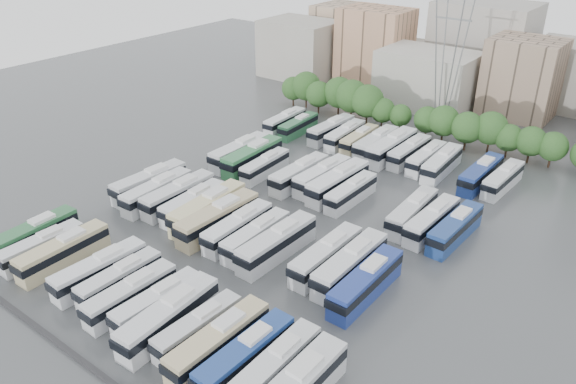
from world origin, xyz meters
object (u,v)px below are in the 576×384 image
Objects in this scene: bus_r0_s12 at (275,367)px; bus_r1_s7 at (256,236)px; bus_r2_s13 at (455,228)px; bus_r3_s6 at (376,143)px; bus_r1_s8 at (277,243)px; bus_r1_s12 at (366,283)px; bus_r2_s11 at (412,212)px; bus_r2_s3 at (265,166)px; bus_r3_s12 at (481,174)px; bus_r1_s0 at (149,182)px; bus_r2_s6 at (322,176)px; bus_r1_s4 at (208,208)px; bus_r1_s6 at (238,227)px; bus_r2_s12 at (432,220)px; bus_r1_s11 at (350,264)px; bus_r3_s13 at (503,179)px; bus_r3_s5 at (359,139)px; bus_r2_s7 at (338,182)px; bus_r0_s11 at (245,356)px; bus_r0_s0 at (34,234)px; bus_r0_s6 at (131,294)px; bus_r0_s8 at (169,317)px; bus_r3_s1 at (298,126)px; bus_r3_s3 at (331,130)px; bus_r1_s2 at (178,195)px; bus_r2_s5 at (299,174)px; bus_r0_s10 at (219,342)px; bus_r3_s10 at (442,163)px; bus_r3_s9 at (426,158)px; bus_r1_s3 at (193,203)px; bus_r1_s10 at (326,255)px; bus_r0_s7 at (158,302)px; bus_r1_s5 at (218,218)px; bus_r3_s0 at (285,121)px; bus_r2_s8 at (351,192)px; bus_r0_s2 at (63,252)px; bus_r2_s2 at (252,157)px; bus_r3_s7 at (391,147)px; bus_r3_s4 at (345,135)px; bus_r0_s9 at (198,327)px; bus_r2_s1 at (240,152)px; bus_r3_s8 at (409,152)px; electricity_pylon at (452,32)px.

bus_r1_s7 reaches higher than bus_r0_s12.
bus_r3_s6 is at bearing 142.36° from bus_r2_s13.
bus_r1_s8 is at bearing -130.88° from bus_r2_s13.
bus_r1_s12 reaches higher than bus_r2_s13.
bus_r2_s3 is at bearing 178.94° from bus_r2_s11.
bus_r1_s0 is at bearing -137.56° from bus_r3_s12.
bus_r1_s8 reaches higher than bus_r2_s13.
bus_r2_s6 is at bearing 45.25° from bus_r1_s0.
bus_r1_s4 is 1.09× the size of bus_r3_s12.
bus_r1_s6 is 0.92× the size of bus_r1_s8.
bus_r1_s4 is at bearing -145.68° from bus_r2_s12.
bus_r1_s11 is 1.13× the size of bus_r3_s13.
bus_r2_s7 is at bearing -71.23° from bus_r3_s5.
bus_r0_s11 is 1.00× the size of bus_r2_s12.
bus_r0_s0 reaches higher than bus_r0_s6.
bus_r1_s0 is 39.60m from bus_r1_s12.
bus_r0_s8 reaches higher than bus_r3_s1.
bus_r1_s11 reaches higher than bus_r3_s3.
bus_r2_s5 is (9.95, 16.69, -0.04)m from bus_r1_s2.
bus_r3_s10 is at bearing 91.58° from bus_r0_s10.
bus_r0_s8 is 1.15× the size of bus_r3_s9.
bus_r1_s0 is at bearing -179.57° from bus_r1_s11.
bus_r1_s3 is at bearing -129.10° from bus_r3_s12.
bus_r1_s10 is 1.10× the size of bus_r3_s9.
bus_r1_s4 is at bearing 121.55° from bus_r0_s7.
bus_r1_s5 is at bearing -92.36° from bus_r3_s5.
bus_r3_s0 is at bearing 122.08° from bus_r1_s7.
bus_r0_s0 is 62.88m from bus_r3_s10.
bus_r2_s8 is at bearing 0.74° from bus_r2_s5.
bus_r0_s2 is 0.94× the size of bus_r1_s8.
bus_r2_s2 is at bearing 98.74° from bus_r1_s3.
bus_r0_s6 is 0.85× the size of bus_r3_s7.
bus_r0_s8 reaches higher than bus_r0_s2.
bus_r3_s4 is 0.93× the size of bus_r3_s12.
bus_r0_s11 is 43.64m from bus_r2_s3.
bus_r3_s4 is 19.68m from bus_r3_s10.
bus_r3_s3 reaches higher than bus_r3_s5.
bus_r0_s2 is 23.15m from bus_r0_s9.
bus_r2_s1 is (-16.60, 36.59, 0.22)m from bus_r0_s6.
bus_r1_s2 is 0.93× the size of bus_r1_s5.
bus_r0_s8 reaches higher than bus_r1_s0.
bus_r2_s2 is at bearing -97.55° from bus_r3_s3.
bus_r3_s5 is (-23.06, 53.40, -0.10)m from bus_r0_s12.
bus_r1_s3 is at bearing -113.37° from bus_r3_s8.
bus_r0_s2 is at bearing -104.38° from bus_r2_s5.
bus_r3_s3 is (-26.62, 19.59, -0.01)m from bus_r2_s11.
bus_r2_s11 is (26.42, 16.73, 0.07)m from bus_r1_s3.
bus_r0_s7 is at bearing 178.41° from bus_r0_s10.
bus_r3_s8 is at bearing 61.82° from bus_r0_s0.
electricity_pylon is 62.13m from bus_r1_s0.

